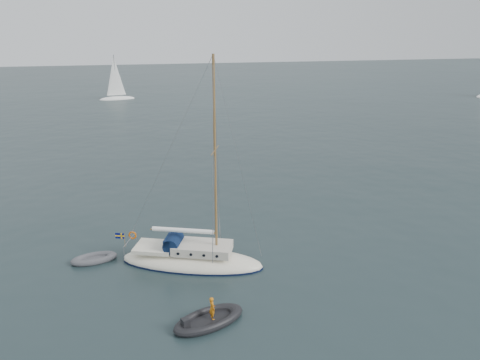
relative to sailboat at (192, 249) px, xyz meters
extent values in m
plane|color=black|center=(3.67, 1.82, -0.98)|extent=(300.00, 300.00, 0.00)
ellipsoid|color=white|center=(0.00, 0.00, -0.83)|extent=(8.60, 2.68, 1.43)
cube|color=beige|center=(0.67, 0.00, 0.15)|extent=(3.44, 1.82, 0.53)
cube|color=white|center=(-2.30, 0.00, 0.00)|extent=(2.29, 1.82, 0.24)
cylinder|color=#0B1A38|center=(-1.10, 0.00, 0.41)|extent=(0.92, 1.58, 0.92)
cube|color=#0B1A38|center=(-1.29, 0.00, 0.61)|extent=(0.43, 1.58, 0.38)
cylinder|color=brown|center=(1.53, 0.00, 5.62)|extent=(0.14, 0.14, 11.47)
cylinder|color=brown|center=(1.53, 0.00, 6.19)|extent=(0.05, 2.10, 0.05)
cylinder|color=brown|center=(-0.48, 0.00, 1.17)|extent=(4.02, 0.10, 0.10)
cylinder|color=white|center=(-0.48, 0.00, 1.22)|extent=(3.73, 0.27, 0.27)
cylinder|color=gray|center=(-3.83, 0.00, 0.41)|extent=(0.04, 2.10, 0.04)
torus|color=#DA5D09|center=(-3.88, 0.57, 0.41)|extent=(0.52, 0.10, 0.52)
cylinder|color=brown|center=(-4.16, 0.00, 0.31)|extent=(0.03, 0.03, 0.86)
cube|color=#070F5A|center=(-4.45, 0.00, 0.60)|extent=(0.57, 0.02, 0.36)
cube|color=yellow|center=(-4.45, 0.00, 0.60)|extent=(0.59, 0.03, 0.09)
cube|color=yellow|center=(-4.34, 0.00, 0.60)|extent=(0.09, 0.03, 0.38)
cylinder|color=black|center=(-0.58, 0.92, 0.15)|extent=(0.17, 0.06, 0.17)
cylinder|color=black|center=(-0.58, -0.92, 0.15)|extent=(0.17, 0.06, 0.17)
cylinder|color=black|center=(0.19, 0.92, 0.15)|extent=(0.17, 0.06, 0.17)
cylinder|color=black|center=(0.19, -0.92, 0.15)|extent=(0.17, 0.06, 0.17)
cylinder|color=black|center=(0.95, 0.92, 0.15)|extent=(0.17, 0.06, 0.17)
cylinder|color=black|center=(0.95, -0.92, 0.15)|extent=(0.17, 0.06, 0.17)
cylinder|color=black|center=(1.72, 0.92, 0.15)|extent=(0.17, 0.06, 0.17)
cylinder|color=black|center=(1.72, -0.92, 0.15)|extent=(0.17, 0.06, 0.17)
cube|color=#4C4D51|center=(-5.80, 1.68, -0.86)|extent=(1.69, 0.70, 0.10)
cube|color=black|center=(0.05, -6.04, -0.84)|extent=(2.33, 0.97, 0.12)
cube|color=black|center=(-1.21, -6.04, -0.54)|extent=(0.34, 0.34, 0.58)
imported|color=#C96D10|center=(0.25, -6.04, -0.21)|extent=(0.35, 0.47, 1.19)
ellipsoid|color=white|center=(-5.83, 68.17, -0.92)|extent=(6.70, 2.23, 1.12)
cylinder|color=gray|center=(-5.83, 68.17, 3.49)|extent=(0.11, 0.11, 7.82)
cone|color=white|center=(-5.88, 68.17, 3.49)|extent=(3.58, 3.58, 7.26)
camera|label=1|loc=(-2.77, -25.22, 12.81)|focal=35.00mm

